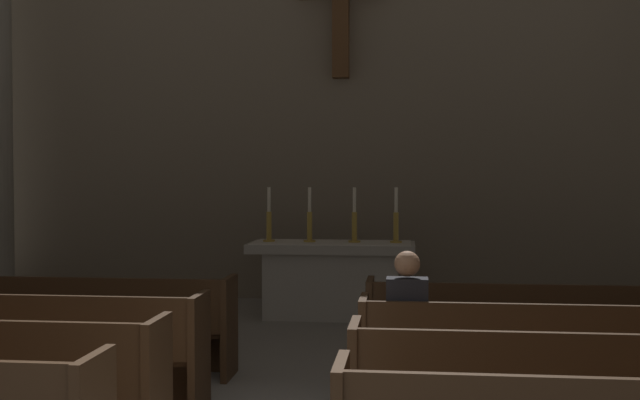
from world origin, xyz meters
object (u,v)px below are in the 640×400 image
at_px(candlestick_outer_left, 269,224).
at_px(candlestick_outer_right, 396,225).
at_px(pew_right_row_3, 571,362).
at_px(candlestick_inner_left, 310,224).
at_px(lone_worshipper, 407,330).
at_px(pew_left_row_3, 12,348).
at_px(candlestick_inner_right, 354,225).
at_px(pew_right_row_4, 546,334).
at_px(pew_left_row_4, 67,324).
at_px(altar, 332,278).

xyz_separation_m(candlestick_outer_left, candlestick_outer_right, (1.70, 0.00, 0.00)).
height_order(pew_right_row_3, candlestick_outer_right, candlestick_outer_right).
xyz_separation_m(candlestick_inner_left, lone_worshipper, (1.30, -4.24, -0.55)).
bearing_deg(candlestick_inner_left, pew_left_row_3, -114.40).
bearing_deg(candlestick_inner_left, candlestick_outer_left, 180.00).
bearing_deg(candlestick_inner_left, pew_right_row_3, -59.29).
bearing_deg(candlestick_inner_right, pew_right_row_4, -58.88).
xyz_separation_m(pew_left_row_3, pew_right_row_4, (4.48, 1.06, 0.00)).
distance_m(pew_right_row_4, candlestick_outer_left, 4.52).
xyz_separation_m(pew_right_row_3, candlestick_inner_left, (-2.54, 4.28, 0.77)).
xyz_separation_m(pew_left_row_4, candlestick_inner_left, (1.94, 3.21, 0.77)).
bearing_deg(altar, candlestick_inner_left, 180.00).
xyz_separation_m(pew_right_row_4, lone_worshipper, (-1.24, -1.02, 0.22)).
distance_m(pew_right_row_3, pew_right_row_4, 1.06).
relative_size(pew_left_row_4, candlestick_inner_left, 4.41).
height_order(candlestick_inner_right, candlestick_outer_right, same).
bearing_deg(pew_left_row_4, altar, 55.12).
bearing_deg(pew_right_row_3, candlestick_outer_left, 125.85).
bearing_deg(candlestick_outer_right, pew_left_row_3, -125.85).
relative_size(pew_right_row_4, candlestick_outer_left, 4.41).
relative_size(pew_left_row_4, altar, 1.46).
bearing_deg(pew_right_row_3, candlestick_inner_right, 114.40).
bearing_deg(candlestick_outer_left, altar, 0.00).
distance_m(pew_left_row_4, altar, 3.92).
relative_size(altar, candlestick_outer_left, 3.01).
height_order(pew_left_row_4, pew_right_row_4, same).
bearing_deg(candlestick_inner_right, lone_worshipper, -80.64).
bearing_deg(candlestick_inner_left, pew_left_row_4, -121.12).
bearing_deg(pew_right_row_3, candlestick_outer_right, 108.01).
bearing_deg(candlestick_outer_left, pew_left_row_3, -108.01).
xyz_separation_m(pew_left_row_4, candlestick_outer_left, (1.39, 3.21, 0.77)).
bearing_deg(candlestick_inner_right, altar, 180.00).
xyz_separation_m(pew_left_row_3, altar, (2.24, 4.28, 0.06)).
height_order(pew_left_row_3, pew_right_row_4, same).
bearing_deg(candlestick_inner_left, candlestick_inner_right, 0.00).
xyz_separation_m(pew_left_row_4, altar, (2.24, 3.21, 0.06)).
bearing_deg(pew_left_row_3, candlestick_outer_left, 71.99).
relative_size(pew_right_row_4, candlestick_outer_right, 4.41).
xyz_separation_m(pew_left_row_3, pew_right_row_3, (4.48, 0.00, 0.00)).
relative_size(pew_left_row_3, candlestick_outer_left, 4.41).
relative_size(pew_left_row_4, candlestick_outer_right, 4.41).
bearing_deg(candlestick_outer_left, lone_worshipper, -66.43).
xyz_separation_m(pew_left_row_4, lone_worshipper, (3.24, -1.02, 0.22)).
distance_m(pew_right_row_4, altar, 3.92).
distance_m(candlestick_outer_left, candlestick_inner_right, 1.15).
bearing_deg(pew_left_row_3, lone_worshipper, 0.67).
distance_m(pew_right_row_3, candlestick_inner_right, 4.76).
xyz_separation_m(candlestick_inner_left, candlestick_inner_right, (0.60, 0.00, 0.00)).
bearing_deg(candlestick_inner_right, candlestick_outer_right, 0.00).
height_order(candlestick_outer_left, candlestick_inner_right, same).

